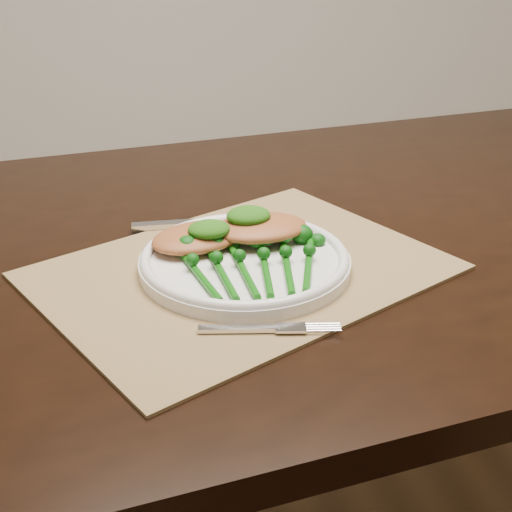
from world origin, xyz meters
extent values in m
cube|color=black|center=(-0.08, 0.08, 0.73)|extent=(1.72, 1.13, 0.04)
cube|color=olive|center=(-0.18, -0.04, 0.75)|extent=(0.59, 0.53, 0.00)
cylinder|color=white|center=(-0.17, -0.04, 0.76)|extent=(0.26, 0.26, 0.02)
torus|color=white|center=(-0.17, -0.04, 0.77)|extent=(0.26, 0.26, 0.01)
cube|color=silver|center=(-0.27, 0.10, 0.76)|extent=(0.09, 0.02, 0.01)
cube|color=silver|center=(-0.16, 0.10, 0.76)|extent=(0.14, 0.02, 0.00)
cube|color=silver|center=(-0.21, -0.19, 0.76)|extent=(0.09, 0.03, 0.00)
ellipsoid|color=#AD6132|center=(-0.23, 0.00, 0.78)|extent=(0.15, 0.12, 0.03)
ellipsoid|color=#AD6132|center=(-0.15, 0.00, 0.79)|extent=(0.13, 0.09, 0.02)
ellipsoid|color=#16490A|center=(-0.21, -0.01, 0.80)|extent=(0.05, 0.05, 0.02)
ellipsoid|color=#16490A|center=(-0.16, 0.01, 0.80)|extent=(0.06, 0.05, 0.02)
camera|label=1|loc=(-0.31, -0.83, 1.16)|focal=50.00mm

